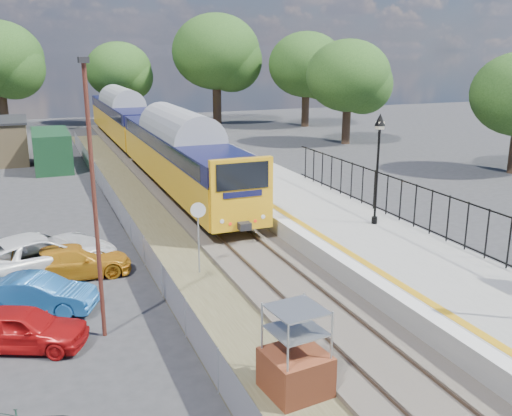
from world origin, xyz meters
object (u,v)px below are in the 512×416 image
speed_sign (198,226)px  carpark_lamp (93,187)px  victorian_lamp_north (379,143)px  train (144,130)px  brick_plinth (296,353)px  car_red (22,328)px  car_white (39,256)px  car_yellow (74,261)px  car_blue (38,294)px

speed_sign → carpark_lamp: size_ratio=0.35×
victorian_lamp_north → train: size_ratio=0.11×
train → brick_plinth: 30.89m
victorian_lamp_north → brick_plinth: bearing=-132.0°
car_red → car_white: (0.58, 5.37, 0.19)m
carpark_lamp → car_red: (-2.15, 0.09, -3.78)m
brick_plinth → speed_sign: speed_sign is taller
victorian_lamp_north → car_white: bearing=173.9°
train → car_yellow: size_ratio=10.12×
car_white → brick_plinth: bearing=-170.7°
car_white → train: bearing=-40.0°
brick_plinth → car_blue: brick_plinth is taller
car_blue → car_white: size_ratio=0.63×
car_white → carpark_lamp: bearing=177.1°
car_blue → carpark_lamp: bearing=-120.0°
carpark_lamp → car_blue: 4.78m
carpark_lamp → train: bearing=76.3°
speed_sign → brick_plinth: bearing=-73.8°
carpark_lamp → car_blue: carpark_lamp is taller
car_red → brick_plinth: bearing=-103.8°
speed_sign → car_blue: size_ratio=0.77×
carpark_lamp → car_white: carpark_lamp is taller
speed_sign → car_white: (-5.43, 1.98, -1.06)m
train → car_yellow: 22.33m
train → speed_sign: (-2.50, -22.65, -0.50)m
speed_sign → car_yellow: (-4.27, 1.45, -1.25)m
car_red → car_white: size_ratio=0.62×
carpark_lamp → car_red: size_ratio=2.22×
carpark_lamp → car_red: 4.35m
victorian_lamp_north → car_yellow: (-12.07, 0.89, -3.71)m
speed_sign → car_yellow: bearing=177.5°
train → car_white: bearing=-111.0°
car_red → victorian_lamp_north: bearing=-49.6°
car_red → car_white: 5.40m
brick_plinth → car_red: bearing=141.8°
victorian_lamp_north → car_red: victorian_lamp_north is taller
brick_plinth → carpark_lamp: bearing=129.8°
train → car_white: (-7.93, -20.67, -1.56)m
speed_sign → victorian_lamp_north: bearing=20.3°
brick_plinth → car_white: (-5.43, 10.08, -0.29)m
victorian_lamp_north → carpark_lamp: 12.33m
car_white → car_blue: bearing=158.9°
brick_plinth → carpark_lamp: (-3.85, 4.63, 3.30)m
speed_sign → car_red: (-6.00, -3.39, -1.24)m
car_yellow → car_white: (-1.16, 0.53, 0.20)m
victorian_lamp_north → car_blue: size_ratio=1.30×
train → car_blue: bearing=-108.7°
train → brick_plinth: (-2.50, -30.76, -1.27)m
car_red → car_yellow: 5.13m
speed_sign → car_white: bearing=176.2°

